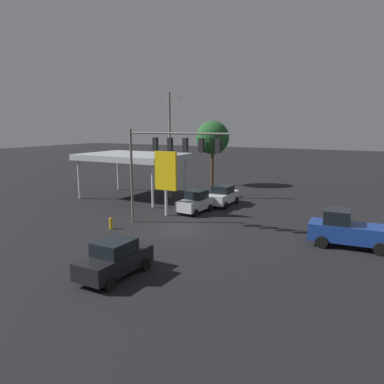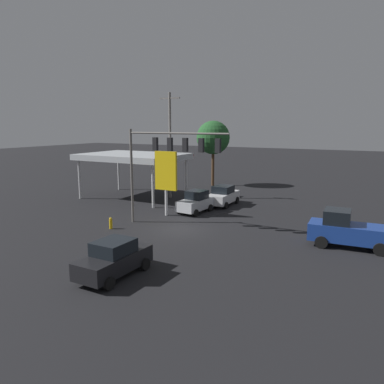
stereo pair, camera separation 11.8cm
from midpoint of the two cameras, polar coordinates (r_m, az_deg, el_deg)
The scene contains 11 objects.
ground_plane at distance 28.51m, azimuth -1.80°, elevation -5.66°, with size 200.00×200.00×0.00m, color black.
traffic_signal_assembly at distance 28.02m, azimuth -3.41°, elevation 6.08°, with size 8.42×0.43×7.48m.
utility_pole at distance 39.75m, azimuth -3.27°, elevation 7.38°, with size 2.40×0.26×11.09m.
gas_station_canopy at distance 40.48m, azimuth -8.88°, elevation 5.30°, with size 10.58×7.67×4.75m.
price_sign at distance 32.11m, azimuth -3.89°, elevation 2.93°, with size 2.09×0.27×5.57m.
sedan_waiting at distance 36.76m, azimuth 4.85°, elevation -0.55°, with size 2.09×4.42×1.93m.
pickup_parked at distance 26.20m, azimuth 22.88°, elevation -5.40°, with size 5.31×2.51×2.40m.
sedan_far at distance 20.13m, azimuth -11.62°, elevation -9.90°, with size 2.12×4.43×1.93m.
hatchback_crossing at distance 33.62m, azimuth 0.63°, elevation -1.54°, with size 2.20×3.92×1.97m.
street_tree at distance 48.16m, azimuth 3.32°, elevation 8.25°, with size 4.25×4.25×8.30m.
fire_hydrant at distance 29.10m, azimuth -12.16°, elevation -4.67°, with size 0.24×0.24×0.88m.
Camera 2 is at (-13.88, 23.64, 7.82)m, focal length 35.00 mm.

